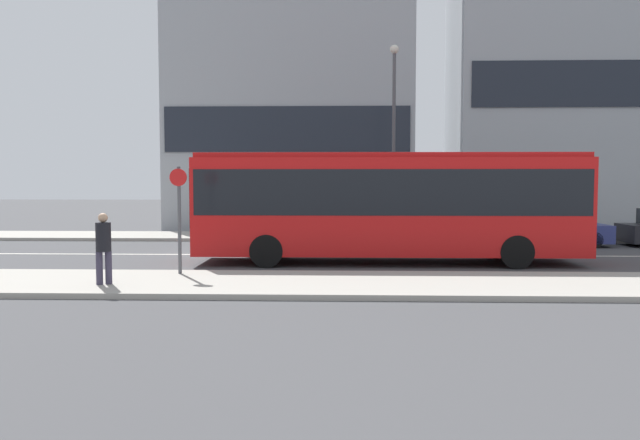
% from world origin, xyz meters
% --- Properties ---
extents(ground_plane, '(120.00, 120.00, 0.00)m').
position_xyz_m(ground_plane, '(0.00, 0.00, 0.00)').
color(ground_plane, '#444447').
extents(sidewalk_near, '(44.00, 3.50, 0.13)m').
position_xyz_m(sidewalk_near, '(0.00, -6.25, 0.07)').
color(sidewalk_near, '#A39E93').
rests_on(sidewalk_near, ground_plane).
extents(sidewalk_far, '(44.00, 3.50, 0.13)m').
position_xyz_m(sidewalk_far, '(0.00, 6.25, 0.07)').
color(sidewalk_far, '#A39E93').
rests_on(sidewalk_far, ground_plane).
extents(lane_centerline, '(41.80, 0.16, 0.01)m').
position_xyz_m(lane_centerline, '(0.00, 0.00, 0.00)').
color(lane_centerline, silver).
rests_on(lane_centerline, ground_plane).
extents(apartment_block_left_tower, '(12.43, 4.58, 18.15)m').
position_xyz_m(apartment_block_left_tower, '(0.93, 11.75, 9.06)').
color(apartment_block_left_tower, '#9EA3A8').
rests_on(apartment_block_left_tower, ground_plane).
extents(city_bus, '(11.53, 2.59, 3.31)m').
position_xyz_m(city_bus, '(4.98, -1.92, 1.90)').
color(city_bus, red).
rests_on(city_bus, ground_plane).
extents(parked_car_0, '(3.91, 1.72, 1.30)m').
position_xyz_m(parked_car_0, '(11.73, 3.27, 0.62)').
color(parked_car_0, navy).
rests_on(parked_car_0, ground_plane).
extents(pedestrian_near_stop, '(0.34, 0.34, 1.63)m').
position_xyz_m(pedestrian_near_stop, '(-1.84, -6.85, 1.05)').
color(pedestrian_near_stop, '#383347').
rests_on(pedestrian_near_stop, sidewalk_near).
extents(bus_stop_sign, '(0.44, 0.12, 2.72)m').
position_xyz_m(bus_stop_sign, '(-0.54, -5.16, 1.72)').
color(bus_stop_sign, '#4C4C51').
rests_on(bus_stop_sign, sidewalk_near).
extents(street_lamp, '(0.36, 0.36, 7.87)m').
position_xyz_m(street_lamp, '(5.73, 4.94, 4.85)').
color(street_lamp, '#4C4C51').
rests_on(street_lamp, sidewalk_far).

